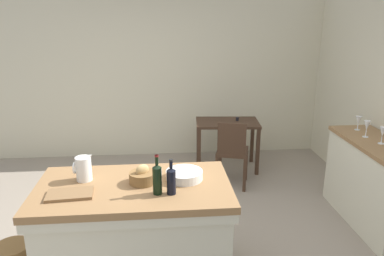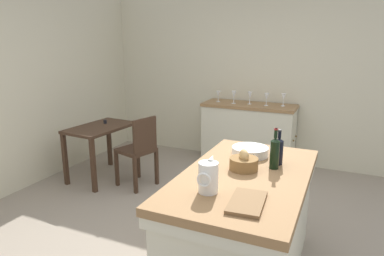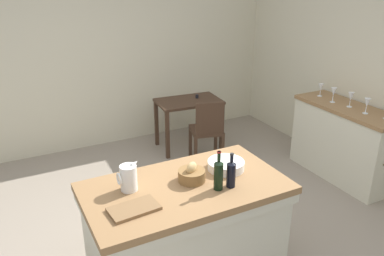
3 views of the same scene
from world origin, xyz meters
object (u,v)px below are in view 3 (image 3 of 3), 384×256
(cutting_board, at_px, (134,209))
(wine_glass_right, at_px, (334,92))
(pitcher, at_px, (128,178))
(wine_bottle_amber, at_px, (218,174))
(side_cabinet, at_px, (344,142))
(writing_desk, at_px, (189,108))
(wine_glass_left, at_px, (367,103))
(wash_bowl, at_px, (226,165))
(wooden_chair, at_px, (207,130))
(island_table, at_px, (186,227))
(wine_glass_far_right, at_px, (321,88))
(bread_basket, at_px, (192,174))
(wine_glass_middle, at_px, (351,97))
(wine_bottle_dark, at_px, (231,173))

(cutting_board, relative_size, wine_glass_right, 1.90)
(pitcher, relative_size, wine_bottle_amber, 0.77)
(side_cabinet, bearing_deg, wine_bottle_amber, -160.45)
(writing_desk, relative_size, wine_glass_left, 5.25)
(wash_bowl, xyz_separation_m, wine_bottle_amber, (-0.23, -0.25, 0.09))
(wash_bowl, bearing_deg, wooden_chair, 65.44)
(side_cabinet, height_order, wine_bottle_amber, wine_bottle_amber)
(island_table, relative_size, wine_glass_far_right, 9.86)
(bread_basket, distance_m, wine_glass_middle, 2.52)
(wine_glass_right, bearing_deg, wine_glass_far_right, 80.30)
(wooden_chair, relative_size, wine_bottle_dark, 3.21)
(wooden_chair, bearing_deg, wine_bottle_dark, -114.57)
(pitcher, bearing_deg, wine_bottle_amber, -26.50)
(writing_desk, bearing_deg, bread_basket, -116.42)
(side_cabinet, xyz_separation_m, wine_bottle_dark, (-2.21, -0.83, 0.53))
(island_table, xyz_separation_m, pitcher, (-0.42, 0.14, 0.51))
(writing_desk, relative_size, wine_glass_middle, 5.26)
(wine_glass_right, bearing_deg, bread_basket, -160.67)
(bread_basket, height_order, wine_bottle_dark, wine_bottle_dark)
(writing_desk, distance_m, wash_bowl, 2.39)
(bread_basket, bearing_deg, side_cabinet, 14.17)
(wine_glass_left, bearing_deg, wine_glass_right, 93.03)
(wine_bottle_dark, distance_m, wine_glass_right, 2.41)
(island_table, bearing_deg, wine_glass_left, 9.19)
(writing_desk, bearing_deg, wine_glass_middle, -52.02)
(wine_glass_right, height_order, wine_glass_far_right, wine_glass_right)
(bread_basket, relative_size, wine_bottle_dark, 0.77)
(wine_bottle_dark, xyz_separation_m, wine_bottle_amber, (-0.11, 0.01, 0.01))
(writing_desk, xyz_separation_m, wine_glass_left, (1.28, -1.92, 0.44))
(wine_bottle_dark, xyz_separation_m, wine_glass_right, (2.16, 1.06, 0.06))
(wine_glass_middle, height_order, wine_glass_far_right, wine_glass_middle)
(wine_glass_left, relative_size, wine_glass_right, 0.98)
(side_cabinet, relative_size, wine_bottle_amber, 4.23)
(island_table, xyz_separation_m, writing_desk, (1.21, 2.32, 0.13))
(cutting_board, bearing_deg, wine_glass_far_right, 23.14)
(island_table, xyz_separation_m, side_cabinet, (2.52, 0.65, -0.01))
(wine_bottle_amber, xyz_separation_m, wine_glass_middle, (2.32, 0.82, 0.04))
(side_cabinet, xyz_separation_m, cutting_board, (-2.99, -0.80, 0.42))
(pitcher, bearing_deg, writing_desk, 53.34)
(pitcher, bearing_deg, cutting_board, -102.23)
(wooden_chair, xyz_separation_m, cutting_board, (-1.64, -1.84, 0.38))
(pitcher, distance_m, wash_bowl, 0.85)
(cutting_board, bearing_deg, writing_desk, 55.61)
(wine_bottle_amber, bearing_deg, cutting_board, 177.75)
(wine_glass_left, bearing_deg, writing_desk, 123.84)
(side_cabinet, bearing_deg, bread_basket, -165.83)
(cutting_board, xyz_separation_m, wine_glass_left, (2.97, 0.55, 0.16))
(wine_glass_left, height_order, wine_glass_far_right, wine_glass_left)
(cutting_board, distance_m, wine_bottle_amber, 0.69)
(pitcher, relative_size, wine_glass_right, 1.35)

